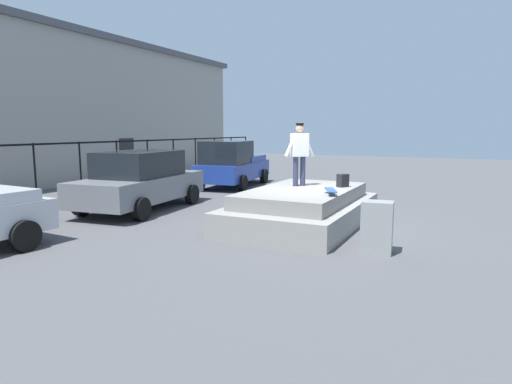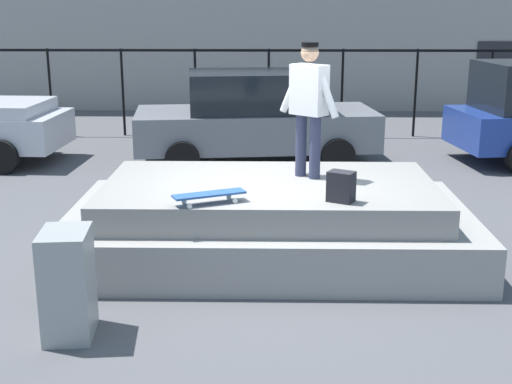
{
  "view_description": "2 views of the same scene",
  "coord_description": "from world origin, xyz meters",
  "px_view_note": "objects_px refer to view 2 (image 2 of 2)",
  "views": [
    {
      "loc": [
        -10.52,
        -3.73,
        2.44
      ],
      "look_at": [
        -0.16,
        1.41,
        0.78
      ],
      "focal_mm": 30.62,
      "sensor_mm": 36.0,
      "label": 1
    },
    {
      "loc": [
        0.01,
        -8.13,
        3.08
      ],
      "look_at": [
        -0.17,
        1.34,
        0.47
      ],
      "focal_mm": 48.58,
      "sensor_mm": 36.0,
      "label": 2
    }
  ],
  "objects_px": {
    "backpack": "(341,187)",
    "utility_box": "(68,284)",
    "skateboarder": "(309,101)",
    "car_grey_sedan_mid": "(256,117)",
    "skateboard": "(209,195)"
  },
  "relations": [
    {
      "from": "car_grey_sedan_mid",
      "to": "utility_box",
      "type": "relative_size",
      "value": 4.64
    },
    {
      "from": "car_grey_sedan_mid",
      "to": "skateboard",
      "type": "bearing_deg",
      "value": -93.69
    },
    {
      "from": "skateboarder",
      "to": "skateboard",
      "type": "height_order",
      "value": "skateboarder"
    },
    {
      "from": "car_grey_sedan_mid",
      "to": "utility_box",
      "type": "distance_m",
      "value": 7.62
    },
    {
      "from": "backpack",
      "to": "utility_box",
      "type": "bearing_deg",
      "value": 56.94
    },
    {
      "from": "utility_box",
      "to": "skateboarder",
      "type": "bearing_deg",
      "value": 41.33
    },
    {
      "from": "car_grey_sedan_mid",
      "to": "utility_box",
      "type": "height_order",
      "value": "car_grey_sedan_mid"
    },
    {
      "from": "skateboarder",
      "to": "backpack",
      "type": "distance_m",
      "value": 1.41
    },
    {
      "from": "skateboard",
      "to": "backpack",
      "type": "bearing_deg",
      "value": 4.3
    },
    {
      "from": "skateboarder",
      "to": "backpack",
      "type": "xyz_separation_m",
      "value": [
        0.31,
        -1.12,
        -0.8
      ]
    },
    {
      "from": "skateboarder",
      "to": "utility_box",
      "type": "height_order",
      "value": "skateboarder"
    },
    {
      "from": "skateboarder",
      "to": "backpack",
      "type": "bearing_deg",
      "value": -74.38
    },
    {
      "from": "car_grey_sedan_mid",
      "to": "utility_box",
      "type": "bearing_deg",
      "value": -102.33
    },
    {
      "from": "skateboarder",
      "to": "backpack",
      "type": "relative_size",
      "value": 4.88
    },
    {
      "from": "backpack",
      "to": "car_grey_sedan_mid",
      "type": "bearing_deg",
      "value": -51.07
    }
  ]
}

